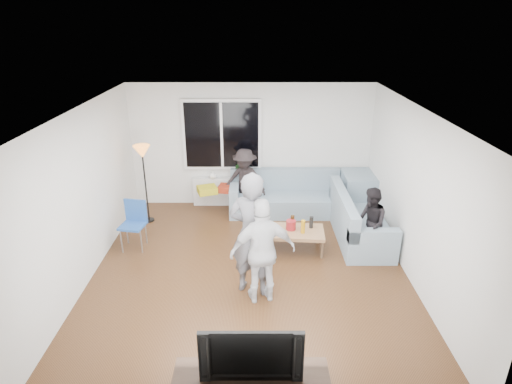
{
  "coord_description": "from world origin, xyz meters",
  "views": [
    {
      "loc": [
        0.09,
        -5.82,
        3.83
      ],
      "look_at": [
        0.1,
        0.6,
        1.15
      ],
      "focal_mm": 29.83,
      "sensor_mm": 36.0,
      "label": 1
    }
  ],
  "objects_px": {
    "sofa_back_section": "(286,193)",
    "sofa_right_section": "(361,216)",
    "player_left": "(252,235)",
    "television": "(251,349)",
    "floor_lamp": "(145,185)",
    "player_right": "(263,251)",
    "coffee_table": "(291,240)",
    "spectator_right": "(370,223)",
    "side_chair": "(133,226)",
    "spectator_back": "(245,181)"
  },
  "relations": [
    {
      "from": "side_chair",
      "to": "sofa_back_section",
      "type": "bearing_deg",
      "value": 38.81
    },
    {
      "from": "player_right",
      "to": "television",
      "type": "relative_size",
      "value": 1.53
    },
    {
      "from": "spectator_right",
      "to": "spectator_back",
      "type": "distance_m",
      "value": 2.77
    },
    {
      "from": "side_chair",
      "to": "player_left",
      "type": "xyz_separation_m",
      "value": [
        2.09,
        -1.25,
        0.51
      ]
    },
    {
      "from": "spectator_back",
      "to": "side_chair",
      "type": "bearing_deg",
      "value": -126.67
    },
    {
      "from": "coffee_table",
      "to": "spectator_right",
      "type": "bearing_deg",
      "value": -5.44
    },
    {
      "from": "sofa_back_section",
      "to": "spectator_right",
      "type": "distance_m",
      "value": 2.16
    },
    {
      "from": "coffee_table",
      "to": "player_left",
      "type": "distance_m",
      "value": 1.53
    },
    {
      "from": "side_chair",
      "to": "player_right",
      "type": "bearing_deg",
      "value": -22.71
    },
    {
      "from": "sofa_right_section",
      "to": "spectator_back",
      "type": "relative_size",
      "value": 1.46
    },
    {
      "from": "player_right",
      "to": "spectator_right",
      "type": "relative_size",
      "value": 1.3
    },
    {
      "from": "sofa_back_section",
      "to": "player_left",
      "type": "height_order",
      "value": "player_left"
    },
    {
      "from": "side_chair",
      "to": "spectator_back",
      "type": "height_order",
      "value": "spectator_back"
    },
    {
      "from": "sofa_back_section",
      "to": "player_right",
      "type": "relative_size",
      "value": 1.45
    },
    {
      "from": "sofa_right_section",
      "to": "player_left",
      "type": "relative_size",
      "value": 1.06
    },
    {
      "from": "sofa_back_section",
      "to": "coffee_table",
      "type": "bearing_deg",
      "value": -89.86
    },
    {
      "from": "player_left",
      "to": "player_right",
      "type": "bearing_deg",
      "value": 141.22
    },
    {
      "from": "coffee_table",
      "to": "player_right",
      "type": "bearing_deg",
      "value": -110.96
    },
    {
      "from": "player_left",
      "to": "spectator_right",
      "type": "relative_size",
      "value": 1.54
    },
    {
      "from": "coffee_table",
      "to": "spectator_back",
      "type": "distance_m",
      "value": 1.89
    },
    {
      "from": "player_right",
      "to": "side_chair",
      "type": "bearing_deg",
      "value": -44.73
    },
    {
      "from": "sofa_back_section",
      "to": "spectator_back",
      "type": "xyz_separation_m",
      "value": [
        -0.84,
        0.03,
        0.26
      ]
    },
    {
      "from": "floor_lamp",
      "to": "player_right",
      "type": "distance_m",
      "value": 3.4
    },
    {
      "from": "player_right",
      "to": "coffee_table",
      "type": "bearing_deg",
      "value": -122.48
    },
    {
      "from": "floor_lamp",
      "to": "coffee_table",
      "type": "bearing_deg",
      "value": -23.06
    },
    {
      "from": "coffee_table",
      "to": "player_right",
      "type": "xyz_separation_m",
      "value": [
        -0.52,
        -1.37,
        0.59
      ]
    },
    {
      "from": "player_left",
      "to": "spectator_right",
      "type": "xyz_separation_m",
      "value": [
        1.98,
        1.03,
        -0.33
      ]
    },
    {
      "from": "floor_lamp",
      "to": "spectator_back",
      "type": "distance_m",
      "value": 1.97
    },
    {
      "from": "player_left",
      "to": "player_right",
      "type": "distance_m",
      "value": 0.3
    },
    {
      "from": "player_left",
      "to": "floor_lamp",
      "type": "bearing_deg",
      "value": -31.53
    },
    {
      "from": "spectator_back",
      "to": "television",
      "type": "relative_size",
      "value": 1.32
    },
    {
      "from": "sofa_right_section",
      "to": "spectator_right",
      "type": "distance_m",
      "value": 0.65
    },
    {
      "from": "sofa_back_section",
      "to": "player_right",
      "type": "distance_m",
      "value": 3.03
    },
    {
      "from": "sofa_back_section",
      "to": "spectator_right",
      "type": "bearing_deg",
      "value": -52.7
    },
    {
      "from": "player_right",
      "to": "floor_lamp",
      "type": "bearing_deg",
      "value": -60.15
    },
    {
      "from": "player_left",
      "to": "television",
      "type": "bearing_deg",
      "value": 106.67
    },
    {
      "from": "floor_lamp",
      "to": "television",
      "type": "bearing_deg",
      "value": -64.3
    },
    {
      "from": "coffee_table",
      "to": "player_left",
      "type": "relative_size",
      "value": 0.59
    },
    {
      "from": "player_right",
      "to": "player_left",
      "type": "bearing_deg",
      "value": -66.83
    },
    {
      "from": "side_chair",
      "to": "television",
      "type": "relative_size",
      "value": 0.83
    },
    {
      "from": "player_right",
      "to": "television",
      "type": "xyz_separation_m",
      "value": [
        -0.15,
        -1.81,
        -0.05
      ]
    },
    {
      "from": "player_left",
      "to": "spectator_right",
      "type": "distance_m",
      "value": 2.25
    },
    {
      "from": "sofa_right_section",
      "to": "player_left",
      "type": "distance_m",
      "value": 2.63
    },
    {
      "from": "coffee_table",
      "to": "television",
      "type": "height_order",
      "value": "television"
    },
    {
      "from": "coffee_table",
      "to": "player_right",
      "type": "height_order",
      "value": "player_right"
    },
    {
      "from": "sofa_back_section",
      "to": "player_left",
      "type": "bearing_deg",
      "value": -103.77
    },
    {
      "from": "floor_lamp",
      "to": "player_left",
      "type": "height_order",
      "value": "player_left"
    },
    {
      "from": "sofa_back_section",
      "to": "sofa_right_section",
      "type": "distance_m",
      "value": 1.7
    },
    {
      "from": "player_left",
      "to": "side_chair",
      "type": "bearing_deg",
      "value": -14.33
    },
    {
      "from": "coffee_table",
      "to": "spectator_back",
      "type": "bearing_deg",
      "value": 117.63
    }
  ]
}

